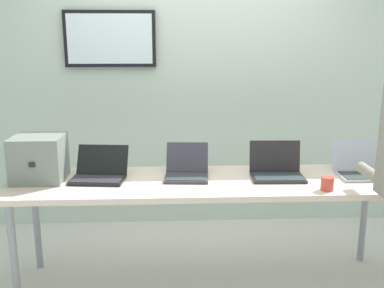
{
  "coord_description": "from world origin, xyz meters",
  "views": [
    {
      "loc": [
        -0.23,
        -2.92,
        1.74
      ],
      "look_at": [
        -0.1,
        -0.04,
        1.05
      ],
      "focal_mm": 40.84,
      "sensor_mm": 36.0,
      "label": 1
    }
  ],
  "objects_px": {
    "laptop_station_0": "(99,172)",
    "equipment_box": "(39,158)",
    "workbench": "(206,187)",
    "laptop_station_2": "(277,169)",
    "coffee_mug": "(327,184)",
    "laptop_station_3": "(362,168)",
    "laptop_station_1": "(187,170)"
  },
  "relations": [
    {
      "from": "laptop_station_0",
      "to": "laptop_station_1",
      "type": "height_order",
      "value": "laptop_station_1"
    },
    {
      "from": "laptop_station_0",
      "to": "equipment_box",
      "type": "bearing_deg",
      "value": -179.03
    },
    {
      "from": "laptop_station_0",
      "to": "laptop_station_3",
      "type": "height_order",
      "value": "laptop_station_3"
    },
    {
      "from": "workbench",
      "to": "laptop_station_0",
      "type": "height_order",
      "value": "laptop_station_0"
    },
    {
      "from": "laptop_station_3",
      "to": "coffee_mug",
      "type": "height_order",
      "value": "laptop_station_3"
    },
    {
      "from": "laptop_station_2",
      "to": "laptop_station_0",
      "type": "bearing_deg",
      "value": 179.38
    },
    {
      "from": "laptop_station_2",
      "to": "coffee_mug",
      "type": "relative_size",
      "value": 4.14
    },
    {
      "from": "equipment_box",
      "to": "laptop_station_3",
      "type": "relative_size",
      "value": 0.91
    },
    {
      "from": "laptop_station_0",
      "to": "workbench",
      "type": "bearing_deg",
      "value": -4.7
    },
    {
      "from": "equipment_box",
      "to": "laptop_station_1",
      "type": "bearing_deg",
      "value": 1.63
    },
    {
      "from": "workbench",
      "to": "laptop_station_3",
      "type": "height_order",
      "value": "laptop_station_3"
    },
    {
      "from": "laptop_station_2",
      "to": "coffee_mug",
      "type": "height_order",
      "value": "laptop_station_2"
    },
    {
      "from": "equipment_box",
      "to": "laptop_station_0",
      "type": "distance_m",
      "value": 0.42
    },
    {
      "from": "laptop_station_0",
      "to": "laptop_station_2",
      "type": "relative_size",
      "value": 1.06
    },
    {
      "from": "coffee_mug",
      "to": "laptop_station_2",
      "type": "bearing_deg",
      "value": 131.62
    },
    {
      "from": "workbench",
      "to": "coffee_mug",
      "type": "xyz_separation_m",
      "value": [
        0.78,
        -0.25,
        0.1
      ]
    },
    {
      "from": "coffee_mug",
      "to": "laptop_station_0",
      "type": "bearing_deg",
      "value": 168.46
    },
    {
      "from": "equipment_box",
      "to": "coffee_mug",
      "type": "relative_size",
      "value": 3.78
    },
    {
      "from": "laptop_station_1",
      "to": "equipment_box",
      "type": "bearing_deg",
      "value": -178.37
    },
    {
      "from": "laptop_station_2",
      "to": "coffee_mug",
      "type": "xyz_separation_m",
      "value": [
        0.26,
        -0.3,
        -0.01
      ]
    },
    {
      "from": "equipment_box",
      "to": "workbench",
      "type": "bearing_deg",
      "value": -2.7
    },
    {
      "from": "equipment_box",
      "to": "coffee_mug",
      "type": "distance_m",
      "value": 1.96
    },
    {
      "from": "workbench",
      "to": "laptop_station_2",
      "type": "relative_size",
      "value": 7.35
    },
    {
      "from": "laptop_station_1",
      "to": "laptop_station_2",
      "type": "relative_size",
      "value": 0.96
    },
    {
      "from": "workbench",
      "to": "laptop_station_2",
      "type": "distance_m",
      "value": 0.53
    },
    {
      "from": "laptop_station_0",
      "to": "laptop_station_1",
      "type": "relative_size",
      "value": 1.11
    },
    {
      "from": "laptop_station_2",
      "to": "laptop_station_1",
      "type": "bearing_deg",
      "value": 176.8
    },
    {
      "from": "workbench",
      "to": "laptop_station_0",
      "type": "bearing_deg",
      "value": 175.3
    },
    {
      "from": "workbench",
      "to": "equipment_box",
      "type": "distance_m",
      "value": 1.18
    },
    {
      "from": "equipment_box",
      "to": "laptop_station_3",
      "type": "distance_m",
      "value": 2.31
    },
    {
      "from": "laptop_station_1",
      "to": "laptop_station_2",
      "type": "height_order",
      "value": "laptop_station_2"
    },
    {
      "from": "laptop_station_0",
      "to": "laptop_station_2",
      "type": "xyz_separation_m",
      "value": [
        1.26,
        -0.01,
        0.01
      ]
    }
  ]
}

